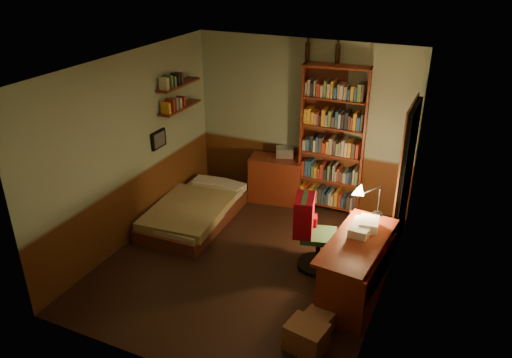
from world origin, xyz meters
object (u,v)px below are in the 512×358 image
at_px(mini_stereo, 285,152).
at_px(cardboard_box_a, 306,337).
at_px(bed, 195,205).
at_px(bookshelf, 332,141).
at_px(desk, 355,267).
at_px(office_chair, 319,235).
at_px(dresser, 276,179).
at_px(desk_lamp, 380,194).
at_px(cardboard_box_b, 318,322).

distance_m(mini_stereo, cardboard_box_a, 3.47).
distance_m(bed, mini_stereo, 1.67).
height_order(bed, mini_stereo, mini_stereo).
relative_size(bed, bookshelf, 0.80).
bearing_deg(desk, office_chair, 154.13).
bearing_deg(bookshelf, dresser, 177.66).
bearing_deg(desk, desk_lamp, 89.38).
relative_size(bookshelf, office_chair, 2.37).
height_order(bed, dresser, dresser).
bearing_deg(cardboard_box_a, cardboard_box_b, 85.79).
bearing_deg(mini_stereo, cardboard_box_b, -82.79).
relative_size(dresser, desk_lamp, 1.49).
distance_m(cardboard_box_a, cardboard_box_b, 0.31).
xyz_separation_m(bed, desk, (2.63, -0.72, 0.10)).
bearing_deg(office_chair, cardboard_box_a, -90.16).
xyz_separation_m(office_chair, cardboard_box_a, (0.35, -1.45, -0.33)).
distance_m(bookshelf, cardboard_box_b, 3.00).
distance_m(bookshelf, desk_lamp, 1.58).
height_order(mini_stereo, cardboard_box_a, mini_stereo).
xyz_separation_m(mini_stereo, cardboard_box_b, (1.49, -2.77, -0.71)).
relative_size(mini_stereo, cardboard_box_b, 0.92).
distance_m(bed, cardboard_box_a, 3.03).
relative_size(bed, desk_lamp, 3.23).
height_order(bed, office_chair, office_chair).
xyz_separation_m(bookshelf, cardboard_box_b, (0.72, -2.73, -1.04)).
xyz_separation_m(dresser, desk, (1.77, -1.85, 0.00)).
bearing_deg(cardboard_box_a, desk, 79.02).
distance_m(bed, desk_lamp, 2.81).
xyz_separation_m(desk, cardboard_box_b, (-0.19, -0.79, -0.27)).
relative_size(bed, mini_stereo, 6.62).
distance_m(bookshelf, desk, 2.27).
height_order(mini_stereo, bookshelf, bookshelf).
relative_size(desk, cardboard_box_b, 4.66).
distance_m(bookshelf, office_chair, 1.76).
xyz_separation_m(bookshelf, desk, (0.91, -1.94, -0.77)).
xyz_separation_m(desk, cardboard_box_a, (-0.21, -1.10, -0.22)).
xyz_separation_m(bookshelf, desk_lamp, (0.98, -1.24, -0.11)).
xyz_separation_m(dresser, cardboard_box_a, (1.56, -2.95, -0.22)).
bearing_deg(bed, desk_lamp, -2.29).
relative_size(mini_stereo, cardboard_box_a, 0.68).
bearing_deg(dresser, bookshelf, -3.78).
xyz_separation_m(desk_lamp, office_chair, (-0.64, -0.36, -0.55)).
relative_size(office_chair, cardboard_box_a, 2.37).
bearing_deg(desk, cardboard_box_a, -95.54).
relative_size(mini_stereo, office_chair, 0.29).
bearing_deg(desk, cardboard_box_b, -98.13).
xyz_separation_m(desk_lamp, cardboard_box_a, (-0.29, -1.80, -0.88)).
height_order(bookshelf, desk, bookshelf).
xyz_separation_m(bed, cardboard_box_b, (2.44, -1.51, -0.16)).
bearing_deg(bookshelf, cardboard_box_b, -83.26).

